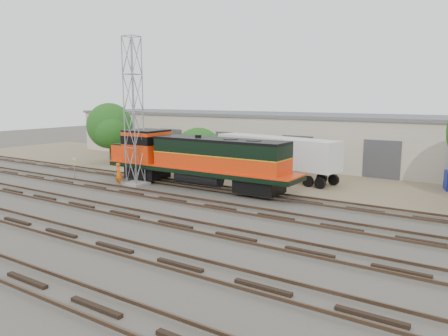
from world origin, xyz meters
The scene contains 11 objects.
ground centered at (0.00, 0.00, 0.00)m, with size 140.00×140.00×0.00m, color #47423A.
dirt_strip centered at (0.00, 15.00, 0.01)m, with size 80.00×16.00×0.02m, color #726047.
tracks centered at (0.00, -3.00, 0.08)m, with size 80.00×20.40×0.28m.
warehouse centered at (0.04, 22.98, 2.65)m, with size 58.40×10.40×5.30m.
locomotive centered at (-1.36, 6.00, 2.35)m, with size 17.04×2.99×4.09m.
signal_tower centered at (-6.13, 4.18, 5.74)m, with size 1.74×1.74×11.79m.
sign_post centered at (-12.05, 2.77, 1.36)m, with size 0.75×0.34×1.94m.
worker centered at (-6.76, 2.93, 0.96)m, with size 0.70×0.46×1.92m, color #D7570B.
semi_trailer centered at (2.49, 12.81, 2.31)m, with size 12.15×4.67×3.67m.
tree_west centered at (-16.95, 11.39, 3.87)m, with size 5.20×4.95×6.48m.
tree_mid centered at (-4.51, 10.75, 1.92)m, with size 4.84×4.61×4.61m.
Camera 1 is at (19.28, -21.18, 7.15)m, focal length 35.00 mm.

